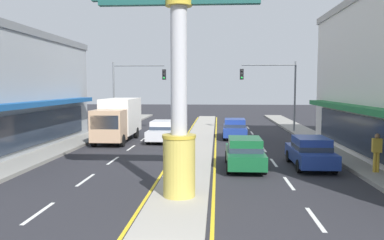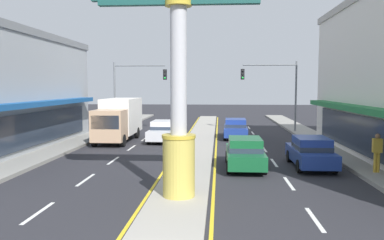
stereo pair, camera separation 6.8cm
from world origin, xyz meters
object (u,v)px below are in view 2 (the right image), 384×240
object	(u,v)px
sedan_near_right_lane	(311,152)
sedan_mid_left_lane	(163,131)
district_sign	(179,79)
box_truck_near_left_lane	(119,118)
pedestrian_near_kerb	(377,150)
sedan_far_right_lane	(235,128)
traffic_light_right_side	(276,84)
sedan_far_left_oncoming	(245,153)
traffic_light_left_side	(134,84)

from	to	relation	value
sedan_near_right_lane	sedan_mid_left_lane	bearing A→B (deg)	135.35
district_sign	sedan_mid_left_lane	world-z (taller)	district_sign
sedan_near_right_lane	box_truck_near_left_lane	bearing A→B (deg)	144.14
box_truck_near_left_lane	pedestrian_near_kerb	bearing A→B (deg)	-35.72
sedan_far_right_lane	sedan_mid_left_lane	distance (m)	5.78
traffic_light_right_side	district_sign	bearing A→B (deg)	-106.90
box_truck_near_left_lane	traffic_light_right_side	bearing A→B (deg)	26.00
sedan_far_left_oncoming	district_sign	bearing A→B (deg)	-115.95
sedan_near_right_lane	pedestrian_near_kerb	distance (m)	3.08
box_truck_near_left_lane	pedestrian_near_kerb	world-z (taller)	box_truck_near_left_lane
sedan_far_right_lane	box_truck_near_left_lane	size ratio (longest dim) A/B	0.63
traffic_light_left_side	box_truck_near_left_lane	xyz separation A→B (m)	(0.27, -6.36, -2.55)
district_sign	box_truck_near_left_lane	size ratio (longest dim) A/B	1.18
traffic_light_right_side	sedan_mid_left_lane	xyz separation A→B (m)	(-8.96, -6.08, -3.46)
traffic_light_right_side	sedan_near_right_lane	world-z (taller)	traffic_light_right_side
sedan_near_right_lane	box_truck_near_left_lane	xyz separation A→B (m)	(-11.99, 8.66, 0.91)
traffic_light_left_side	district_sign	bearing A→B (deg)	-73.38
traffic_light_right_side	traffic_light_left_side	bearing A→B (deg)	178.31
box_truck_near_left_lane	sedan_mid_left_lane	bearing A→B (deg)	-1.63
district_sign	sedan_near_right_lane	distance (m)	9.17
sedan_far_right_lane	traffic_light_left_side	bearing A→B (deg)	154.28
traffic_light_right_side	sedan_far_right_lane	world-z (taller)	traffic_light_right_side
district_sign	traffic_light_left_side	bearing A→B (deg)	106.62
pedestrian_near_kerb	traffic_light_left_side	bearing A→B (deg)	131.35
sedan_far_right_lane	sedan_mid_left_lane	bearing A→B (deg)	-158.34
traffic_light_left_side	sedan_mid_left_lane	world-z (taller)	traffic_light_left_side
traffic_light_right_side	pedestrian_near_kerb	distance (m)	16.84
traffic_light_left_side	sedan_near_right_lane	bearing A→B (deg)	-50.77
district_sign	sedan_near_right_lane	world-z (taller)	district_sign
traffic_light_left_side	sedan_near_right_lane	size ratio (longest dim) A/B	1.44
sedan_mid_left_lane	pedestrian_near_kerb	bearing A→B (deg)	-42.73
district_sign	sedan_far_right_lane	xyz separation A→B (m)	(2.69, 16.71, -3.50)
district_sign	pedestrian_near_kerb	xyz separation A→B (m)	(8.49, 4.25, -3.11)
sedan_near_right_lane	box_truck_near_left_lane	size ratio (longest dim) A/B	0.62
traffic_light_right_side	sedan_far_left_oncoming	world-z (taller)	traffic_light_right_side
sedan_far_right_lane	sedan_far_left_oncoming	world-z (taller)	same
district_sign	traffic_light_right_side	distance (m)	21.58
sedan_far_left_oncoming	sedan_near_right_lane	bearing A→B (deg)	8.26
district_sign	sedan_far_left_oncoming	world-z (taller)	district_sign
sedan_far_right_lane	box_truck_near_left_lane	xyz separation A→B (m)	(-8.69, -2.04, 0.91)
sedan_mid_left_lane	traffic_light_right_side	bearing A→B (deg)	34.16
sedan_near_right_lane	pedestrian_near_kerb	size ratio (longest dim) A/B	2.45
sedan_far_right_lane	sedan_far_left_oncoming	size ratio (longest dim) A/B	1.01
traffic_light_left_side	traffic_light_right_side	xyz separation A→B (m)	(12.55, -0.37, 0.00)
sedan_near_right_lane	box_truck_near_left_lane	distance (m)	14.82
pedestrian_near_kerb	sedan_far_left_oncoming	bearing A→B (deg)	167.60
sedan_far_left_oncoming	traffic_light_left_side	bearing A→B (deg)	120.04
traffic_light_left_side	pedestrian_near_kerb	distance (m)	22.55
traffic_light_right_side	sedan_far_right_lane	size ratio (longest dim) A/B	1.43
sedan_near_right_lane	sedan_mid_left_lane	size ratio (longest dim) A/B	0.99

